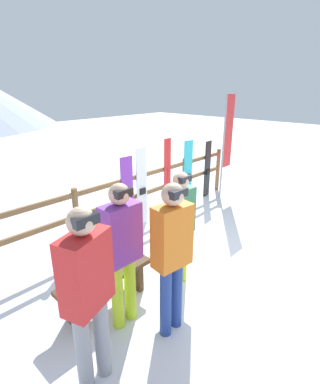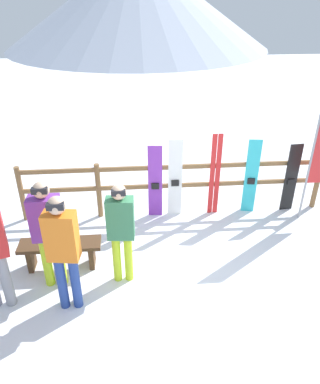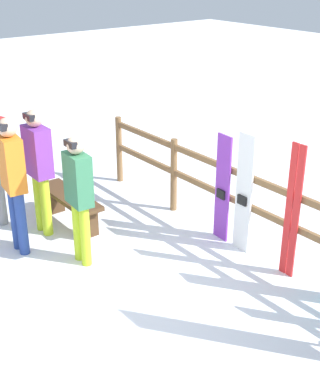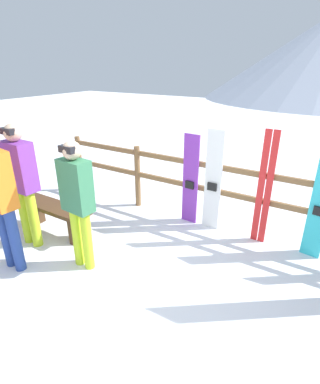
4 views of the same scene
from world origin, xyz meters
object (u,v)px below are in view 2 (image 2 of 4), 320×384
Objects in this scene: snowboard_white at (175,179)px; ski_pair_red at (215,175)px; person_purple at (48,228)px; snowboard_black_stripe at (291,178)px; bench at (61,249)px; person_orange at (63,246)px; person_plaid_green at (121,227)px; snowboard_cyan at (251,177)px; snowboard_purple at (155,182)px.

ski_pair_red is at bearing 0.25° from snowboard_white.
person_purple reaches higher than snowboard_white.
snowboard_black_stripe is (4.29, 1.79, -0.32)m from person_purple.
person_orange is at bearing -74.12° from bench.
bench is 0.73× the size of person_purple.
person_purple is at bearing -179.27° from person_plaid_green.
person_plaid_green is 0.89m from person_orange.
bench is at bearing -157.93° from snowboard_cyan.
snowboard_cyan reaches higher than snowboard_black_stripe.
person_purple is (-1.02, -0.01, 0.05)m from person_plaid_green.
snowboard_black_stripe is at bearing -0.01° from snowboard_cyan.
person_orange is (0.25, -0.87, 0.71)m from bench.
snowboard_black_stripe is at bearing 18.23° from bench.
snowboard_purple is at bearing -179.99° from snowboard_white.
snowboard_white is (1.73, 2.27, -0.27)m from person_orange.
ski_pair_red is (1.14, 0.00, 0.10)m from snowboard_purple.
snowboard_cyan is at bearing 35.81° from person_plaid_green.
person_orange is 1.27× the size of snowboard_black_stripe.
person_purple is 1.14× the size of snowboard_cyan.
person_plaid_green is 1.17× the size of snowboard_black_stripe.
person_purple is at bearing -138.35° from snowboard_white.
snowboard_white is (1.00, 1.78, -0.19)m from person_plaid_green.
person_purple is 1.05× the size of ski_pair_red.
snowboard_purple is at bearing -180.00° from snowboard_cyan.
person_purple reaches higher than ski_pair_red.
person_orange reaches higher than snowboard_purple.
person_orange is 1.13× the size of snowboard_white.
person_plaid_green is 2.05m from snowboard_white.
person_plaid_green is 1.13× the size of snowboard_purple.
person_plaid_green is at bearing -21.15° from bench.
person_purple is at bearing -157.29° from snowboard_black_stripe.
person_plaid_green is at bearing -144.19° from snowboard_cyan.
bench is 0.87× the size of snowboard_purple.
snowboard_purple is 1.85m from snowboard_cyan.
snowboard_white is 0.76m from ski_pair_red.
person_orange is 2.87m from snowboard_white.
person_plaid_green is 1.90m from snowboard_purple.
person_orange reaches higher than snowboard_white.
snowboard_white reaches higher than bench.
person_purple is 2.71m from snowboard_white.
snowboard_cyan is (1.47, -0.00, -0.03)m from snowboard_white.
ski_pair_red is at bearing 32.92° from person_purple.
person_orange is at bearing -59.34° from person_purple.
snowboard_black_stripe is (2.65, -0.00, -0.03)m from snowboard_purple.
snowboard_cyan is at bearing -0.00° from snowboard_white.
snowboard_black_stripe is (2.27, -0.00, -0.08)m from snowboard_white.
person_purple is at bearing -147.08° from ski_pair_red.
person_orange is at bearing -144.65° from snowboard_cyan.
person_plaid_green is 1.00× the size of ski_pair_red.
bench is at bearing -138.88° from snowboard_purple.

